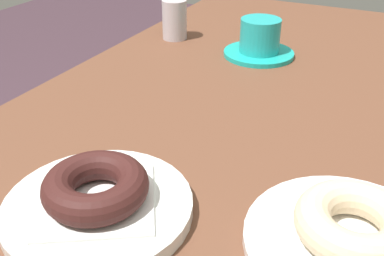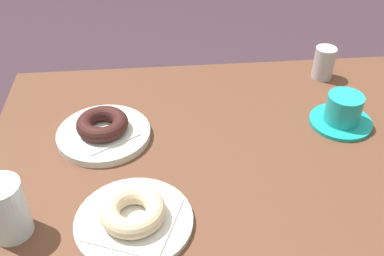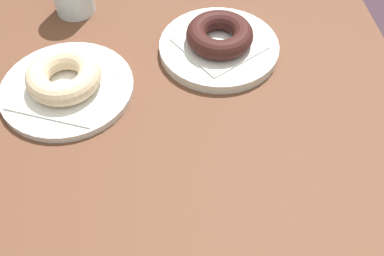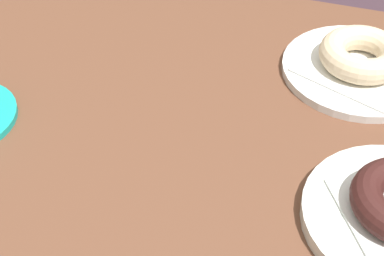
% 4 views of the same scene
% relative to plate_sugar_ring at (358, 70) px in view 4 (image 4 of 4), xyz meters
% --- Properties ---
extents(table, '(1.16, 0.69, 0.73)m').
position_rel_plate_sugar_ring_xyz_m(table, '(-0.28, -0.17, -0.11)').
color(table, brown).
rests_on(table, ground_plane).
extents(plate_sugar_ring, '(0.20, 0.20, 0.01)m').
position_rel_plate_sugar_ring_xyz_m(plate_sugar_ring, '(0.00, 0.00, 0.00)').
color(plate_sugar_ring, silver).
rests_on(plate_sugar_ring, table).
extents(napkin_sugar_ring, '(0.17, 0.17, 0.00)m').
position_rel_plate_sugar_ring_xyz_m(napkin_sugar_ring, '(0.00, 0.00, 0.01)').
color(napkin_sugar_ring, white).
rests_on(napkin_sugar_ring, plate_sugar_ring).
extents(donut_sugar_ring, '(0.11, 0.11, 0.03)m').
position_rel_plate_sugar_ring_xyz_m(donut_sugar_ring, '(0.00, 0.00, 0.03)').
color(donut_sugar_ring, beige).
rests_on(donut_sugar_ring, napkin_sugar_ring).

